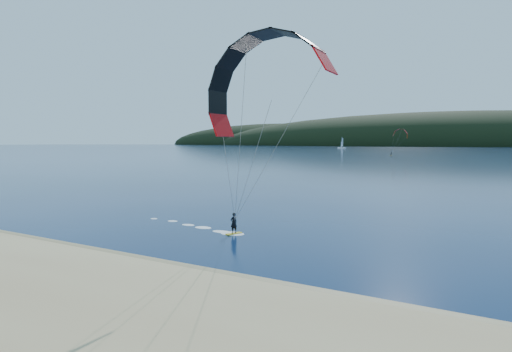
# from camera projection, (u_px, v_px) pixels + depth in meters

# --- Properties ---
(ground) EXTENTS (1800.00, 1800.00, 0.00)m
(ground) POSITION_uv_depth(u_px,v_px,m) (82.00, 291.00, 19.97)
(ground) COLOR #071839
(ground) RESTS_ON ground
(wet_sand) EXTENTS (220.00, 2.50, 0.10)m
(wet_sand) POSITION_uv_depth(u_px,v_px,m) (148.00, 265.00, 23.88)
(wet_sand) COLOR olive
(wet_sand) RESTS_ON ground
(headland) EXTENTS (1200.00, 310.00, 140.00)m
(headland) POSITION_uv_depth(u_px,v_px,m) (475.00, 146.00, 668.38)
(headland) COLOR black
(headland) RESTS_ON ground
(kitesurfer_near) EXTENTS (21.12, 8.73, 13.51)m
(kitesurfer_near) POSITION_uv_depth(u_px,v_px,m) (268.00, 106.00, 23.72)
(kitesurfer_near) COLOR gold
(kitesurfer_near) RESTS_ON ground
(kitesurfer_far) EXTENTS (8.89, 4.77, 12.21)m
(kitesurfer_far) POSITION_uv_depth(u_px,v_px,m) (400.00, 136.00, 204.68)
(kitesurfer_far) COLOR gold
(kitesurfer_far) RESTS_ON ground
(sailboat) EXTENTS (8.76, 5.53, 12.28)m
(sailboat) POSITION_uv_depth(u_px,v_px,m) (342.00, 148.00, 427.49)
(sailboat) COLOR white
(sailboat) RESTS_ON ground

